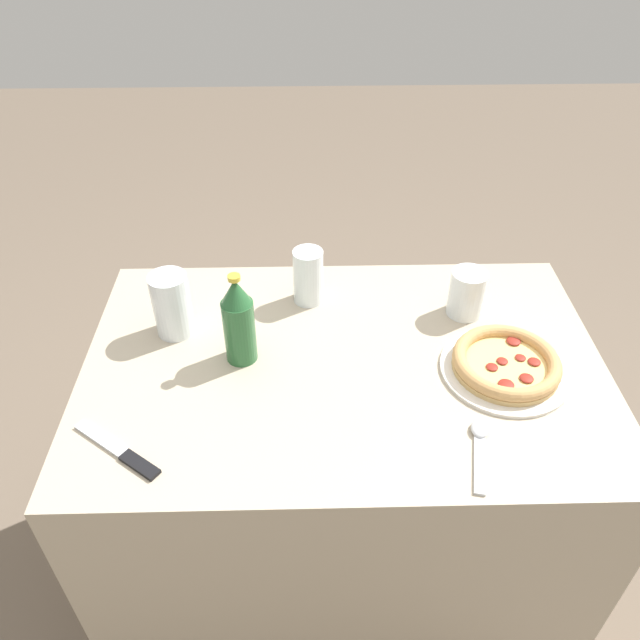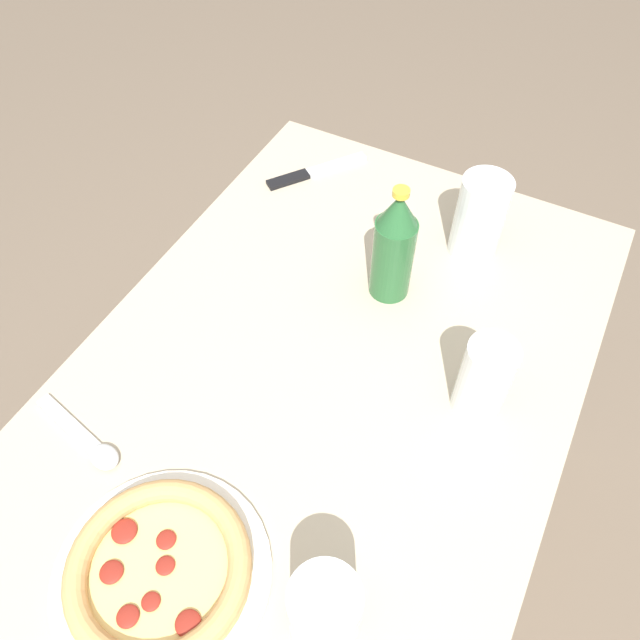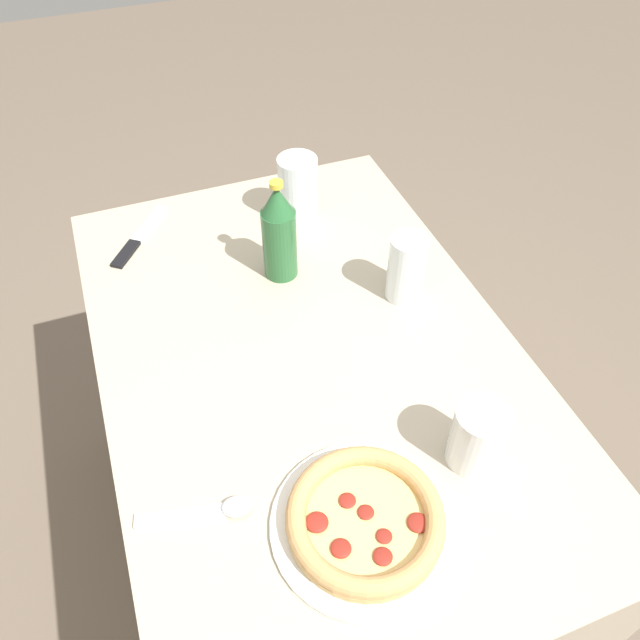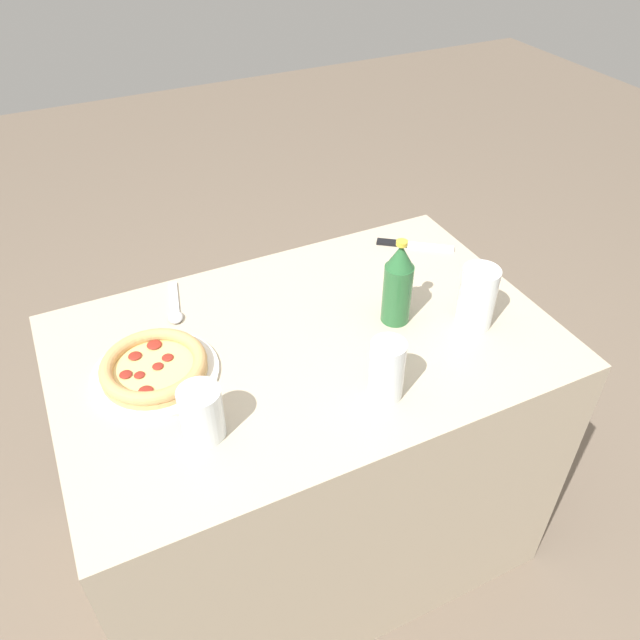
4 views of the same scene
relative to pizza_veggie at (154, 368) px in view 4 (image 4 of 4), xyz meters
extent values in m
plane|color=#6B5B4C|center=(-0.33, 0.04, -0.79)|extent=(8.00, 8.00, 0.00)
cube|color=#B7A88E|center=(-0.33, 0.04, -0.41)|extent=(1.11, 0.72, 0.77)
cylinder|color=silver|center=(0.00, 0.00, -0.02)|extent=(0.27, 0.27, 0.01)
cylinder|color=tan|center=(0.00, 0.00, -0.01)|extent=(0.22, 0.22, 0.01)
cylinder|color=#E5C170|center=(0.00, 0.00, 0.00)|extent=(0.19, 0.19, 0.00)
torus|color=tan|center=(0.00, 0.00, 0.01)|extent=(0.22, 0.22, 0.03)
ellipsoid|color=maroon|center=(0.06, 0.00, 0.01)|extent=(0.03, 0.03, 0.01)
ellipsoid|color=maroon|center=(-0.01, 0.00, 0.01)|extent=(0.02, 0.02, 0.01)
ellipsoid|color=maroon|center=(-0.03, -0.01, 0.01)|extent=(0.02, 0.02, 0.01)
ellipsoid|color=maroon|center=(0.03, 0.07, 0.01)|extent=(0.03, 0.03, 0.01)
ellipsoid|color=maroon|center=(0.03, -0.05, 0.01)|extent=(0.03, 0.03, 0.01)
ellipsoid|color=maroon|center=(0.03, 0.01, 0.01)|extent=(0.02, 0.02, 0.00)
ellipsoid|color=maroon|center=(-0.02, -0.06, 0.01)|extent=(0.03, 0.03, 0.01)
cylinder|color=white|center=(-0.70, 0.15, 0.05)|extent=(0.08, 0.08, 0.15)
cylinder|color=#F4A323|center=(-0.70, 0.15, 0.04)|extent=(0.07, 0.07, 0.10)
cylinder|color=white|center=(-0.41, 0.26, 0.05)|extent=(0.07, 0.07, 0.14)
cylinder|color=beige|center=(-0.41, 0.26, 0.03)|extent=(0.06, 0.06, 0.08)
cylinder|color=white|center=(-0.05, 0.20, 0.04)|extent=(0.08, 0.08, 0.11)
cylinder|color=silver|center=(-0.05, 0.20, 0.02)|extent=(0.07, 0.07, 0.07)
cylinder|color=#286033|center=(-0.55, 0.06, 0.05)|extent=(0.07, 0.07, 0.15)
cone|color=#286033|center=(-0.55, 0.06, 0.15)|extent=(0.06, 0.06, 0.06)
cylinder|color=gold|center=(-0.55, 0.06, 0.19)|extent=(0.03, 0.03, 0.01)
cube|color=black|center=(-0.71, -0.23, -0.02)|extent=(0.08, 0.07, 0.01)
cube|color=silver|center=(-0.80, -0.16, -0.02)|extent=(0.11, 0.09, 0.01)
cube|color=silver|center=(-0.11, -0.24, -0.02)|extent=(0.05, 0.13, 0.01)
ellipsoid|color=silver|center=(-0.09, -0.16, -0.01)|extent=(0.04, 0.05, 0.02)
camera|label=1|loc=(-0.41, -0.93, 0.89)|focal=35.00mm
camera|label=2|loc=(0.10, 0.27, 0.77)|focal=35.00mm
camera|label=3|loc=(0.35, -0.20, 0.82)|focal=35.00mm
camera|label=4|loc=(0.10, 1.00, 0.90)|focal=35.00mm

